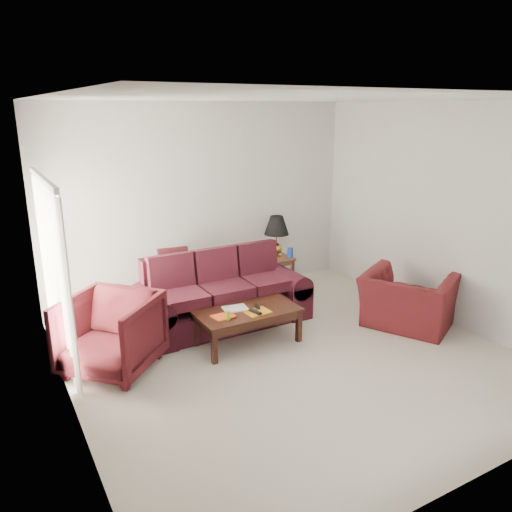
{
  "coord_description": "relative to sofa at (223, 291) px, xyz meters",
  "views": [
    {
      "loc": [
        -3.06,
        -4.56,
        2.9
      ],
      "look_at": [
        0.0,
        0.85,
        1.05
      ],
      "focal_mm": 35.0,
      "sensor_mm": 36.0,
      "label": 1
    }
  ],
  "objects": [
    {
      "name": "coffee_table",
      "position": [
        0.01,
        -0.71,
        -0.26
      ],
      "size": [
        1.41,
        0.91,
        0.46
      ],
      "primitive_type": null,
      "rotation": [
        0.0,
        0.0,
        0.21
      ],
      "color": "black",
      "rests_on": "ground"
    },
    {
      "name": "yellow_glass",
      "position": [
        -0.34,
        -0.84,
        0.02
      ],
      "size": [
        0.08,
        0.08,
        0.11
      ],
      "primitive_type": "cylinder",
      "rotation": [
        0.0,
        0.0,
        -0.43
      ],
      "color": "#CBD52F",
      "rests_on": "coffee_table"
    },
    {
      "name": "blue_canister",
      "position": [
        1.61,
        0.77,
        0.12
      ],
      "size": [
        0.13,
        0.13,
        0.15
      ],
      "primitive_type": "cylinder",
      "rotation": [
        0.0,
        0.0,
        -0.43
      ],
      "color": "#1A3BAA",
      "rests_on": "end_table"
    },
    {
      "name": "remote_b",
      "position": [
        0.13,
        -0.72,
        -0.0
      ],
      "size": [
        0.09,
        0.16,
        0.02
      ],
      "primitive_type": "cube",
      "rotation": [
        0.0,
        0.0,
        -0.29
      ],
      "color": "black",
      "rests_on": "coffee_table"
    },
    {
      "name": "magazine_red",
      "position": [
        -0.35,
        -0.75,
        -0.02
      ],
      "size": [
        0.28,
        0.22,
        0.02
      ],
      "primitive_type": "cube",
      "rotation": [
        0.0,
        0.0,
        0.09
      ],
      "color": "#DB4415",
      "rests_on": "coffee_table"
    },
    {
      "name": "end_table",
      "position": [
        1.4,
        0.89,
        -0.22
      ],
      "size": [
        0.51,
        0.51,
        0.53
      ],
      "primitive_type": null,
      "rotation": [
        0.0,
        0.0,
        -0.03
      ],
      "color": "#4E271A",
      "rests_on": "ground"
    },
    {
      "name": "clock",
      "position": [
        1.23,
        0.77,
        0.11
      ],
      "size": [
        0.13,
        0.06,
        0.13
      ],
      "primitive_type": "cube",
      "rotation": [
        0.0,
        0.0,
        -0.09
      ],
      "color": "#B7B8BC",
      "rests_on": "end_table"
    },
    {
      "name": "floor",
      "position": [
        0.29,
        -1.26,
        -0.49
      ],
      "size": [
        5.0,
        5.0,
        0.0
      ],
      "primitive_type": "plane",
      "color": "beige",
      "rests_on": "ground"
    },
    {
      "name": "table_lamp",
      "position": [
        1.43,
        0.93,
        0.39
      ],
      "size": [
        0.53,
        0.53,
        0.68
      ],
      "primitive_type": null,
      "rotation": [
        0.0,
        0.0,
        0.39
      ],
      "color": "#B19137",
      "rests_on": "end_table"
    },
    {
      "name": "floor_lamp",
      "position": [
        -1.96,
        0.79,
        0.23
      ],
      "size": [
        0.27,
        0.27,
        1.43
      ],
      "primitive_type": null,
      "rotation": [
        0.0,
        0.0,
        -0.17
      ],
      "color": "silver",
      "rests_on": "ground"
    },
    {
      "name": "blinds",
      "position": [
        -2.13,
        0.04,
        0.59
      ],
      "size": [
        0.1,
        2.0,
        2.16
      ],
      "primitive_type": "cube",
      "color": "silver",
      "rests_on": "ground"
    },
    {
      "name": "magazine_white",
      "position": [
        -0.12,
        -0.6,
        -0.02
      ],
      "size": [
        0.33,
        0.27,
        0.02
      ],
      "primitive_type": "cube",
      "rotation": [
        0.0,
        0.0,
        -0.14
      ],
      "color": "white",
      "rests_on": "coffee_table"
    },
    {
      "name": "magazine_orange",
      "position": [
        0.08,
        -0.84,
        -0.02
      ],
      "size": [
        0.32,
        0.25,
        0.02
      ],
      "primitive_type": "cube",
      "rotation": [
        0.0,
        0.0,
        0.08
      ],
      "color": "#BF7D16",
      "rests_on": "coffee_table"
    },
    {
      "name": "throw_pillow",
      "position": [
        -0.41,
        0.78,
        0.26
      ],
      "size": [
        0.45,
        0.26,
        0.45
      ],
      "primitive_type": "cube",
      "rotation": [
        -0.21,
        0.0,
        -0.11
      ],
      "color": "black",
      "rests_on": "sofa"
    },
    {
      "name": "armchair_left",
      "position": [
        -1.67,
        -0.53,
        -0.04
      ],
      "size": [
        1.37,
        1.37,
        0.9
      ],
      "primitive_type": "imported",
      "rotation": [
        0.0,
        0.0,
        -0.81
      ],
      "color": "#3A0D11",
      "rests_on": "ground"
    },
    {
      "name": "sofa",
      "position": [
        0.0,
        0.0,
        0.0
      ],
      "size": [
        2.39,
        1.06,
        0.97
      ],
      "primitive_type": null,
      "rotation": [
        0.0,
        0.0,
        0.01
      ],
      "color": "black",
      "rests_on": "ground"
    },
    {
      "name": "picture_frame",
      "position": [
        1.2,
        1.08,
        0.13
      ],
      "size": [
        0.2,
        0.21,
        0.05
      ],
      "primitive_type": "cube",
      "rotation": [
        1.36,
        0.0,
        0.62
      ],
      "color": "#B8B9BD",
      "rests_on": "end_table"
    },
    {
      "name": "armchair_right",
      "position": [
        2.16,
        -1.32,
        -0.11
      ],
      "size": [
        1.43,
        1.49,
        0.75
      ],
      "primitive_type": "imported",
      "rotation": [
        0.0,
        0.0,
        2.06
      ],
      "color": "#430F12",
      "rests_on": "ground"
    },
    {
      "name": "remote_a",
      "position": [
        0.03,
        -0.86,
        -0.0
      ],
      "size": [
        0.1,
        0.2,
        0.02
      ],
      "primitive_type": "cube",
      "rotation": [
        0.0,
        0.0,
        0.23
      ],
      "color": "black",
      "rests_on": "coffee_table"
    }
  ]
}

